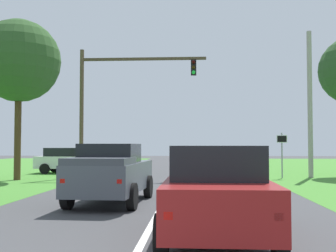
% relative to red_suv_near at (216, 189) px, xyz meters
% --- Properties ---
extents(ground_plane, '(120.00, 120.00, 0.00)m').
position_rel_red_suv_near_xyz_m(ground_plane, '(-1.46, 6.68, -0.99)').
color(ground_plane, '#424244').
extents(red_suv_near, '(2.26, 5.00, 1.88)m').
position_rel_red_suv_near_xyz_m(red_suv_near, '(0.00, 0.00, 0.00)').
color(red_suv_near, maroon).
rests_on(red_suv_near, ground_plane).
extents(pickup_truck_lead, '(2.37, 4.92, 1.93)m').
position_rel_red_suv_near_xyz_m(pickup_truck_lead, '(-3.13, 4.87, 0.01)').
color(pickup_truck_lead, '#4C515B').
rests_on(pickup_truck_lead, ground_plane).
extents(traffic_light, '(7.55, 0.40, 7.62)m').
position_rel_red_suv_near_xyz_m(traffic_light, '(-5.14, 16.19, 4.05)').
color(traffic_light, brown).
rests_on(traffic_light, ground_plane).
extents(keep_moving_sign, '(0.60, 0.09, 2.60)m').
position_rel_red_suv_near_xyz_m(keep_moving_sign, '(4.61, 15.92, 0.67)').
color(keep_moving_sign, gray).
rests_on(keep_moving_sign, ground_plane).
extents(crossing_suv_far, '(4.34, 2.15, 1.71)m').
position_rel_red_suv_near_xyz_m(crossing_suv_far, '(-8.87, 19.53, -0.09)').
color(crossing_suv_far, silver).
rests_on(crossing_suv_far, ground_plane).
extents(utility_pole_right, '(0.28, 0.28, 8.63)m').
position_rel_red_suv_near_xyz_m(utility_pole_right, '(6.40, 16.58, 3.33)').
color(utility_pole_right, '#9E998E').
rests_on(utility_pole_right, ground_plane).
extents(extra_tree_1, '(4.53, 4.53, 8.79)m').
position_rel_red_suv_near_xyz_m(extra_tree_1, '(-10.01, 13.85, 5.51)').
color(extra_tree_1, '#4C351E').
rests_on(extra_tree_1, ground_plane).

